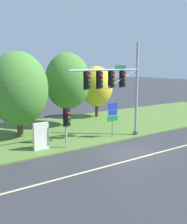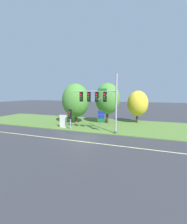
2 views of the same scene
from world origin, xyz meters
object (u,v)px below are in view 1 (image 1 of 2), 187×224
(tree_nearest_road, at_px, (18,89))
(info_kiosk, at_px, (41,136))
(route_sign_post, at_px, (113,115))
(tree_left_of_mast, at_px, (68,81))
(traffic_signal_mast, at_px, (117,84))
(tree_behind_signpost, at_px, (97,86))
(pedestrian_signal_near_kerb, at_px, (67,119))

(tree_nearest_road, relative_size, info_kiosk, 3.64)
(route_sign_post, height_order, tree_left_of_mast, tree_left_of_mast)
(traffic_signal_mast, height_order, tree_nearest_road, traffic_signal_mast)
(tree_left_of_mast, xyz_separation_m, tree_behind_signpost, (4.94, 2.08, -0.86))
(route_sign_post, distance_m, tree_nearest_road, 7.85)
(pedestrian_signal_near_kerb, distance_m, tree_left_of_mast, 7.88)
(pedestrian_signal_near_kerb, xyz_separation_m, tree_left_of_mast, (3.86, 6.51, 2.19))
(tree_left_of_mast, bearing_deg, pedestrian_signal_near_kerb, -120.68)
(traffic_signal_mast, bearing_deg, tree_behind_signpost, 63.64)
(traffic_signal_mast, distance_m, route_sign_post, 2.56)
(tree_nearest_road, distance_m, info_kiosk, 5.16)
(route_sign_post, relative_size, tree_left_of_mast, 0.41)
(tree_left_of_mast, distance_m, tree_behind_signpost, 5.43)
(pedestrian_signal_near_kerb, bearing_deg, route_sign_post, 6.81)
(pedestrian_signal_near_kerb, distance_m, info_kiosk, 2.16)
(traffic_signal_mast, relative_size, tree_behind_signpost, 1.35)
(tree_nearest_road, bearing_deg, tree_left_of_mast, 15.20)
(info_kiosk, bearing_deg, tree_left_of_mast, 45.93)
(traffic_signal_mast, xyz_separation_m, tree_left_of_mast, (-0.71, 6.44, -0.10))
(route_sign_post, bearing_deg, tree_behind_signpost, 62.15)
(traffic_signal_mast, bearing_deg, tree_nearest_road, 140.89)
(tree_behind_signpost, bearing_deg, info_kiosk, -143.35)
(tree_left_of_mast, bearing_deg, info_kiosk, -134.07)
(route_sign_post, bearing_deg, info_kiosk, 177.31)
(tree_behind_signpost, bearing_deg, tree_nearest_road, -161.04)
(tree_behind_signpost, bearing_deg, pedestrian_signal_near_kerb, -135.68)
(route_sign_post, relative_size, tree_behind_signpost, 0.50)
(route_sign_post, height_order, tree_behind_signpost, tree_behind_signpost)
(tree_nearest_road, bearing_deg, route_sign_post, -36.46)
(traffic_signal_mast, xyz_separation_m, tree_behind_signpost, (4.22, 8.52, -0.96))
(tree_nearest_road, height_order, tree_behind_signpost, tree_nearest_road)
(pedestrian_signal_near_kerb, distance_m, tree_behind_signpost, 12.37)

